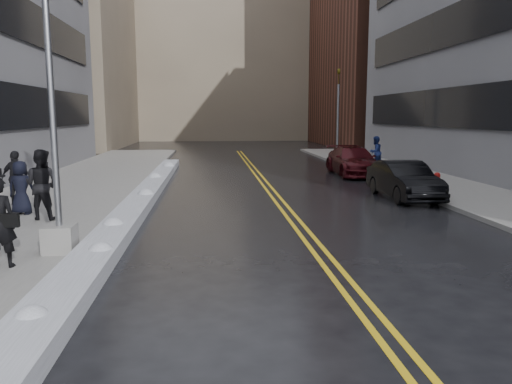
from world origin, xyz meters
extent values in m
plane|color=black|center=(0.00, 0.00, 0.00)|extent=(160.00, 160.00, 0.00)
cube|color=gray|center=(-5.75, 10.00, 0.07)|extent=(5.50, 50.00, 0.15)
cube|color=gray|center=(10.00, 10.00, 0.07)|extent=(4.00, 50.00, 0.15)
cube|color=gold|center=(2.35, 10.00, 0.00)|extent=(0.12, 50.00, 0.01)
cube|color=gold|center=(2.65, 10.00, 0.00)|extent=(0.12, 50.00, 0.01)
cube|color=silver|center=(-2.45, 8.00, 0.17)|extent=(0.90, 30.00, 0.34)
cube|color=gray|center=(-15.50, 44.00, 9.00)|extent=(14.00, 22.00, 18.00)
cube|color=#562D21|center=(19.00, 42.00, 14.00)|extent=(14.00, 20.00, 28.00)
cube|color=gray|center=(2.00, 60.00, 11.00)|extent=(36.00, 16.00, 22.00)
cube|color=gray|center=(-3.30, 2.00, 0.45)|extent=(0.65, 0.65, 0.60)
cylinder|color=gray|center=(-3.30, 2.00, 4.25)|extent=(0.14, 0.14, 7.00)
cylinder|color=maroon|center=(9.00, 10.00, 0.45)|extent=(0.24, 0.24, 0.60)
sphere|color=maroon|center=(9.00, 10.00, 0.75)|extent=(0.26, 0.26, 0.26)
cylinder|color=maroon|center=(9.00, 10.00, 0.50)|extent=(0.25, 0.10, 0.10)
cylinder|color=gray|center=(8.50, 24.00, 2.65)|extent=(0.14, 0.14, 5.00)
imported|color=#594C0C|center=(8.50, 24.00, 5.65)|extent=(0.16, 0.20, 1.00)
imported|color=black|center=(-4.83, 5.68, 1.16)|extent=(1.13, 0.97, 2.02)
imported|color=black|center=(-5.70, 6.49, 0.96)|extent=(0.83, 0.58, 1.63)
imported|color=black|center=(-6.49, 8.28, 1.05)|extent=(1.13, 0.67, 1.81)
imported|color=navy|center=(9.45, 18.92, 1.04)|extent=(1.10, 1.04, 1.79)
imported|color=black|center=(7.24, 8.99, 0.71)|extent=(1.57, 4.35, 1.43)
imported|color=#3E090E|center=(7.50, 16.67, 0.75)|extent=(2.14, 5.16, 1.49)
camera|label=1|loc=(0.02, -8.99, 3.13)|focal=35.00mm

